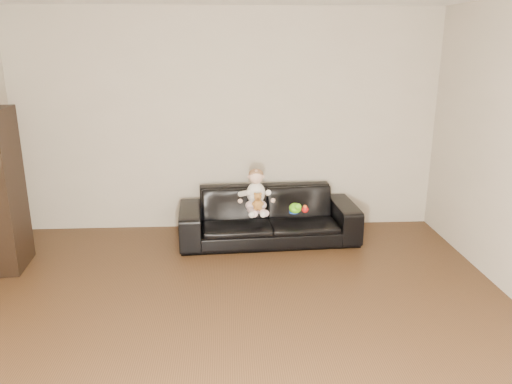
{
  "coord_description": "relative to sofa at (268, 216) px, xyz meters",
  "views": [
    {
      "loc": [
        -0.01,
        -3.14,
        2.18
      ],
      "look_at": [
        0.3,
        2.15,
        0.61
      ],
      "focal_mm": 35.0,
      "sensor_mm": 36.0,
      "label": 1
    }
  ],
  "objects": [
    {
      "name": "toy_green",
      "position": [
        0.28,
        -0.2,
        0.15
      ],
      "size": [
        0.18,
        0.19,
        0.11
      ],
      "primitive_type": "ellipsoid",
      "rotation": [
        0.0,
        0.0,
        0.28
      ],
      "color": "#67E81B",
      "rests_on": "sofa"
    },
    {
      "name": "sofa",
      "position": [
        0.0,
        0.0,
        0.0
      ],
      "size": [
        2.06,
        0.9,
        0.59
      ],
      "primitive_type": "imported",
      "rotation": [
        0.0,
        0.0,
        0.06
      ],
      "color": "black",
      "rests_on": "floor"
    },
    {
      "name": "toy_rattle",
      "position": [
        0.39,
        -0.2,
        0.13
      ],
      "size": [
        0.09,
        0.09,
        0.08
      ],
      "primitive_type": "sphere",
      "rotation": [
        0.0,
        0.0,
        0.25
      ],
      "color": "red",
      "rests_on": "sofa"
    },
    {
      "name": "wall_back",
      "position": [
        -0.45,
        0.5,
        1.01
      ],
      "size": [
        5.0,
        0.0,
        5.0
      ],
      "primitive_type": "plane",
      "rotation": [
        1.57,
        0.0,
        0.0
      ],
      "color": "#BDB39F",
      "rests_on": "ground"
    },
    {
      "name": "teddy_bear",
      "position": [
        -0.14,
        -0.26,
        0.25
      ],
      "size": [
        0.13,
        0.13,
        0.2
      ],
      "rotation": [
        0.0,
        0.0,
        0.38
      ],
      "color": "#A26A2E",
      "rests_on": "sofa"
    },
    {
      "name": "toy_blue_disc",
      "position": [
        0.27,
        -0.19,
        0.1
      ],
      "size": [
        0.12,
        0.12,
        0.01
      ],
      "primitive_type": "cylinder",
      "rotation": [
        0.0,
        0.0,
        0.13
      ],
      "color": "blue",
      "rests_on": "sofa"
    },
    {
      "name": "baby",
      "position": [
        -0.15,
        -0.11,
        0.31
      ],
      "size": [
        0.37,
        0.44,
        0.48
      ],
      "rotation": [
        0.0,
        0.0,
        0.35
      ],
      "color": "#F7D1D9",
      "rests_on": "sofa"
    },
    {
      "name": "floor",
      "position": [
        -0.45,
        -2.25,
        -0.29
      ],
      "size": [
        5.5,
        5.5,
        0.0
      ],
      "primitive_type": "plane",
      "color": "#472E19",
      "rests_on": "ground"
    }
  ]
}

